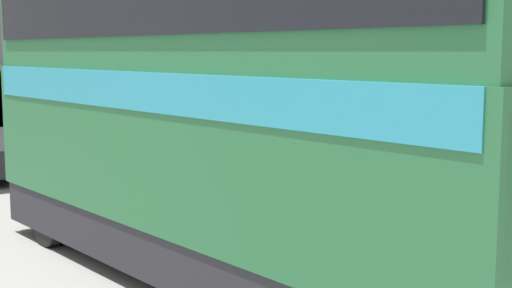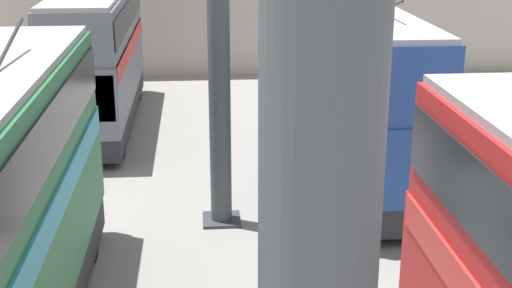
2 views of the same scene
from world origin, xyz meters
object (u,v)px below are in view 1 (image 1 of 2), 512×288
(bus_right_near, at_px, (219,92))
(person_by_right_row, at_px, (476,233))
(bus_left_far, at_px, (277,74))
(oil_drum, at_px, (443,207))

(bus_right_near, distance_m, person_by_right_row, 4.35)
(bus_left_far, bearing_deg, oil_drum, 161.58)
(bus_left_far, height_order, bus_right_near, bus_right_near)
(bus_left_far, height_order, oil_drum, bus_left_far)
(oil_drum, bearing_deg, bus_left_far, -18.42)
(bus_left_far, distance_m, bus_right_near, 11.79)
(bus_right_near, height_order, oil_drum, bus_right_near)
(bus_right_near, relative_size, oil_drum, 11.86)
(bus_right_near, distance_m, oil_drum, 6.24)
(bus_left_far, xyz_separation_m, oil_drum, (-8.27, 2.75, -2.46))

